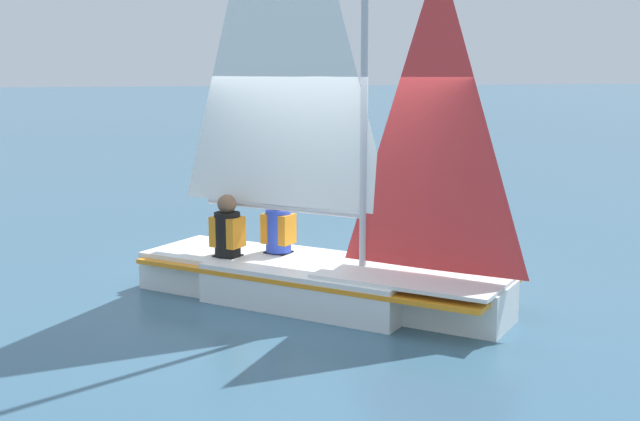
{
  "coord_description": "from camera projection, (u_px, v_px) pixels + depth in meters",
  "views": [
    {
      "loc": [
        8.33,
        -2.56,
        2.56
      ],
      "look_at": [
        0.0,
        0.0,
        1.04
      ],
      "focal_mm": 45.0,
      "sensor_mm": 36.0,
      "label": 1
    }
  ],
  "objects": [
    {
      "name": "sailboat_main",
      "position": [
        318.0,
        229.0,
        8.89
      ],
      "size": [
        3.98,
        3.87,
        5.81
      ],
      "rotation": [
        0.0,
        0.0,
        0.76
      ],
      "color": "white",
      "rests_on": "ground_plane"
    },
    {
      "name": "sailor_crew",
      "position": [
        228.0,
        241.0,
        9.26
      ],
      "size": [
        0.43,
        0.42,
        1.16
      ],
      "rotation": [
        0.0,
        0.0,
        0.76
      ],
      "color": "black",
      "rests_on": "ground_plane"
    },
    {
      "name": "ground_plane",
      "position": [
        320.0,
        301.0,
        9.02
      ],
      "size": [
        260.0,
        260.0,
        0.0
      ],
      "primitive_type": "plane",
      "color": "#38607A"
    },
    {
      "name": "sailor_helm",
      "position": [
        279.0,
        237.0,
        9.44
      ],
      "size": [
        0.43,
        0.42,
        1.16
      ],
      "rotation": [
        0.0,
        0.0,
        0.76
      ],
      "color": "black",
      "rests_on": "ground_plane"
    }
  ]
}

